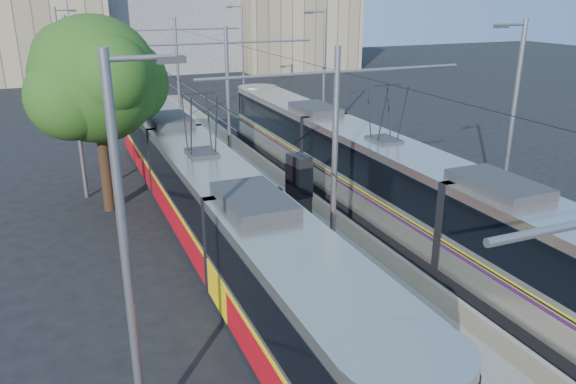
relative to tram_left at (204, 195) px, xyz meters
name	(u,v)px	position (x,y,z in m)	size (l,w,h in m)	color
platform	(249,180)	(3.60, 5.42, -1.56)	(4.00, 50.00, 0.30)	gray
tactile_strip_left	(220,181)	(2.15, 5.42, -1.40)	(0.70, 50.00, 0.01)	gray
tactile_strip_right	(276,174)	(5.05, 5.42, -1.40)	(0.70, 50.00, 0.01)	gray
rails	(249,183)	(3.60, 5.42, -1.69)	(8.71, 70.00, 0.03)	gray
tram_left	(204,195)	(0.00, 0.00, 0.00)	(2.43, 28.37, 5.50)	black
tram_right	(382,175)	(7.20, -0.91, 0.15)	(2.43, 31.83, 5.50)	black
catenary	(268,102)	(3.60, 2.57, 2.81)	(9.20, 70.00, 7.00)	gray
street_lamps	(222,86)	(3.60, 9.42, 2.47)	(15.18, 38.22, 8.00)	gray
shelter	(299,182)	(4.05, 0.33, -0.14)	(0.81, 1.17, 2.41)	black
tree	(104,81)	(-2.77, 4.55, 3.79)	(5.59, 5.17, 8.13)	#382314
building_left	(24,12)	(-6.40, 48.42, 5.32)	(16.32, 12.24, 14.03)	tan
building_centre	(168,4)	(9.60, 52.42, 5.89)	(18.36, 14.28, 15.18)	gray
building_right	(293,20)	(23.60, 46.42, 4.11)	(14.28, 10.20, 11.61)	tan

